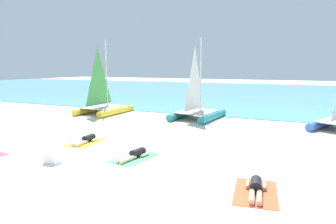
% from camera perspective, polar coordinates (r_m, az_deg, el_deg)
% --- Properties ---
extents(ground_plane, '(120.00, 120.00, 0.00)m').
position_cam_1_polar(ground_plane, '(18.61, 5.89, -1.74)').
color(ground_plane, beige).
extents(ocean_water, '(120.00, 40.00, 0.05)m').
position_cam_1_polar(ocean_water, '(39.94, 16.10, 3.50)').
color(ocean_water, '#5BB2C1').
rests_on(ocean_water, ground).
extents(sailboat_teal, '(2.78, 4.08, 5.09)m').
position_cam_1_polar(sailboat_teal, '(19.34, 5.45, 0.93)').
color(sailboat_teal, teal).
rests_on(sailboat_teal, ground).
extents(sailboat_yellow, '(2.53, 3.96, 5.16)m').
position_cam_1_polar(sailboat_yellow, '(21.94, -12.04, 1.71)').
color(sailboat_yellow, yellow).
rests_on(sailboat_yellow, ground).
extents(towel_center_left, '(1.23, 1.97, 0.01)m').
position_cam_1_polar(towel_center_left, '(13.89, -15.07, -5.51)').
color(towel_center_left, yellow).
rests_on(towel_center_left, ground).
extents(sunbather_center_left, '(0.57, 1.57, 0.30)m').
position_cam_1_polar(sunbather_center_left, '(13.92, -14.93, -4.95)').
color(sunbather_center_left, black).
rests_on(sunbather_center_left, towel_center_left).
extents(towel_center_right, '(1.34, 2.03, 0.01)m').
position_cam_1_polar(towel_center_right, '(11.29, -6.34, -8.53)').
color(towel_center_right, '#4CB266').
rests_on(towel_center_right, ground).
extents(sunbather_center_right, '(0.62, 1.57, 0.30)m').
position_cam_1_polar(sunbather_center_right, '(11.30, -6.14, -7.84)').
color(sunbather_center_right, black).
rests_on(sunbather_center_right, towel_center_right).
extents(towel_rightmost, '(1.35, 2.03, 0.01)m').
position_cam_1_polar(towel_rightmost, '(8.65, 16.09, -14.26)').
color(towel_rightmost, '#EA5933').
rests_on(towel_rightmost, ground).
extents(sunbather_rightmost, '(0.62, 1.57, 0.30)m').
position_cam_1_polar(sunbather_rightmost, '(8.67, 16.13, -13.33)').
color(sunbather_rightmost, black).
rests_on(sunbather_rightmost, towel_rightmost).
extents(cooler_box, '(0.50, 0.36, 0.36)m').
position_cam_1_polar(cooler_box, '(11.33, -20.81, -8.06)').
color(cooler_box, white).
rests_on(cooler_box, ground).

